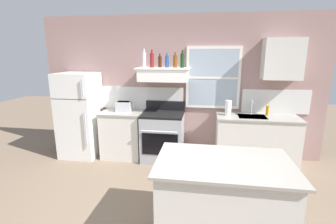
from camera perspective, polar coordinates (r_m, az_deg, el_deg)
The scene contains 18 objects.
back_wall at distance 4.74m, azimuth 2.88°, elevation 5.81°, with size 5.40×0.11×2.70m.
refrigerator at distance 5.06m, azimuth -20.01°, elevation -0.67°, with size 0.70×0.72×1.64m.
counter_left_of_stove at distance 4.87m, azimuth -10.47°, elevation -5.05°, with size 0.79×0.63×0.91m.
toaster at distance 4.72m, azimuth -10.29°, elevation 1.34°, with size 0.30×0.20×0.19m.
stove_range at distance 4.63m, azimuth -1.20°, elevation -5.67°, with size 0.76×0.69×1.09m.
range_hood_shelf at distance 4.49m, azimuth -1.06°, elevation 8.87°, with size 0.96×0.52×0.24m.
bottle_clear_tall at distance 4.50m, azimuth -5.63°, elevation 12.14°, with size 0.06×0.06×0.33m.
bottle_red_label_wine at distance 4.48m, azimuth -3.79°, elevation 12.09°, with size 0.07×0.07×0.32m.
bottle_brown_stout at distance 4.52m, azimuth -1.91°, elevation 11.75°, with size 0.06×0.06×0.25m.
bottle_blue_liqueur at distance 4.49m, azimuth -0.23°, elevation 11.80°, with size 0.07×0.07×0.26m.
bottle_amber_wine at distance 4.44m, azimuth 1.71°, elevation 11.85°, with size 0.07×0.07×0.27m.
bottle_dark_green_wine at distance 4.42m, azimuth 3.39°, elevation 12.01°, with size 0.07×0.07×0.30m.
counter_right_with_sink at distance 4.70m, azimuth 19.88°, elevation -6.31°, with size 1.43×0.63×0.91m.
sink_faucet at distance 4.61m, azimuth 19.06°, elevation 1.48°, with size 0.03×0.17×0.28m.
paper_towel_roll at distance 4.47m, azimuth 13.95°, elevation 0.94°, with size 0.11×0.11×0.27m, color white.
dish_soap_bottle at distance 4.69m, azimuth 22.34°, elevation 0.33°, with size 0.06×0.06×0.18m, color orange.
kitchen_island at distance 2.83m, azimuth 12.53°, elevation -19.58°, with size 1.40×0.90×0.91m.
upper_cabinet_right at distance 4.67m, azimuth 25.29°, elevation 11.19°, with size 0.64×0.32×0.70m.
Camera 1 is at (0.51, -2.45, 1.99)m, focal length 25.95 mm.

